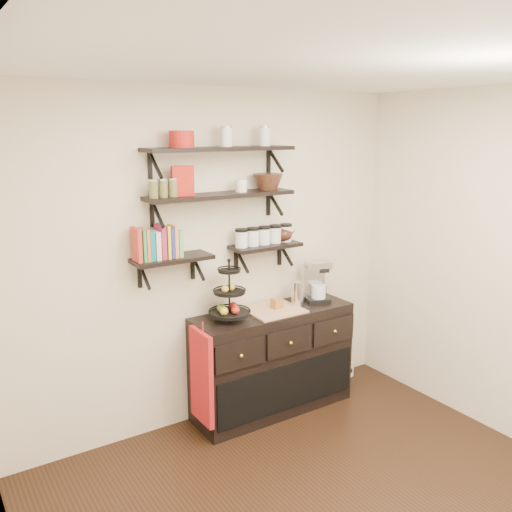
{
  "coord_description": "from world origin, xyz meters",
  "views": [
    {
      "loc": [
        -2.03,
        -2.02,
        2.39
      ],
      "look_at": [
        0.02,
        1.15,
        1.49
      ],
      "focal_mm": 38.0,
      "sensor_mm": 36.0,
      "label": 1
    }
  ],
  "objects_px": {
    "sideboard": "(273,360)",
    "fruit_stand": "(230,300)",
    "radio": "(339,370)",
    "coffee_maker": "(316,282)"
  },
  "relations": [
    {
      "from": "sideboard",
      "to": "fruit_stand",
      "type": "distance_m",
      "value": 0.74
    },
    {
      "from": "sideboard",
      "to": "fruit_stand",
      "type": "relative_size",
      "value": 2.92
    },
    {
      "from": "radio",
      "to": "sideboard",
      "type": "bearing_deg",
      "value": 176.51
    },
    {
      "from": "radio",
      "to": "coffee_maker",
      "type": "bearing_deg",
      "value": -177.88
    },
    {
      "from": "fruit_stand",
      "to": "coffee_maker",
      "type": "distance_m",
      "value": 0.89
    },
    {
      "from": "fruit_stand",
      "to": "radio",
      "type": "distance_m",
      "value": 1.63
    },
    {
      "from": "sideboard",
      "to": "radio",
      "type": "bearing_deg",
      "value": 8.02
    },
    {
      "from": "sideboard",
      "to": "coffee_maker",
      "type": "height_order",
      "value": "coffee_maker"
    },
    {
      "from": "coffee_maker",
      "to": "radio",
      "type": "distance_m",
      "value": 1.08
    },
    {
      "from": "coffee_maker",
      "to": "radio",
      "type": "xyz_separation_m",
      "value": [
        0.41,
        0.1,
        -0.99
      ]
    }
  ]
}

